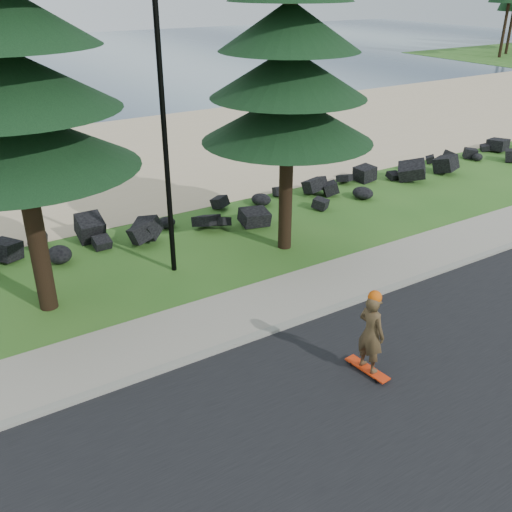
{
  "coord_description": "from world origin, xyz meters",
  "views": [
    {
      "loc": [
        -5.59,
        -10.12,
        7.43
      ],
      "look_at": [
        0.73,
        0.0,
        1.57
      ],
      "focal_mm": 40.0,
      "sensor_mm": 36.0,
      "label": 1
    }
  ],
  "objects": [
    {
      "name": "skateboarder",
      "position": [
        1.46,
        -3.2,
        0.98
      ],
      "size": [
        0.48,
        1.06,
        1.94
      ],
      "rotation": [
        0.0,
        0.0,
        1.68
      ],
      "color": "red",
      "rests_on": "ground"
    },
    {
      "name": "beach_sand",
      "position": [
        0.0,
        14.5,
        0.01
      ],
      "size": [
        160.0,
        15.0,
        0.01
      ],
      "primitive_type": "cube",
      "color": "tan",
      "rests_on": "ground"
    },
    {
      "name": "road",
      "position": [
        0.0,
        -4.5,
        0.01
      ],
      "size": [
        160.0,
        7.0,
        0.02
      ],
      "primitive_type": "cube",
      "color": "black",
      "rests_on": "ground"
    },
    {
      "name": "kerb",
      "position": [
        0.0,
        -0.9,
        0.05
      ],
      "size": [
        160.0,
        0.2,
        0.1
      ],
      "primitive_type": "cube",
      "color": "gray",
      "rests_on": "ground"
    },
    {
      "name": "ground",
      "position": [
        0.0,
        0.0,
        0.0
      ],
      "size": [
        160.0,
        160.0,
        0.0
      ],
      "primitive_type": "plane",
      "color": "#2A5C1D",
      "rests_on": "ground"
    },
    {
      "name": "sidewalk",
      "position": [
        0.0,
        0.2,
        0.04
      ],
      "size": [
        160.0,
        2.0,
        0.08
      ],
      "primitive_type": "cube",
      "color": "#9B9682",
      "rests_on": "ground"
    },
    {
      "name": "seawall_boulders",
      "position": [
        0.0,
        5.6,
        0.0
      ],
      "size": [
        60.0,
        2.4,
        1.1
      ],
      "primitive_type": null,
      "color": "black",
      "rests_on": "ground"
    },
    {
      "name": "lamp_post",
      "position": [
        0.0,
        3.2,
        4.13
      ],
      "size": [
        0.25,
        0.14,
        8.14
      ],
      "color": "black",
      "rests_on": "ground"
    }
  ]
}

